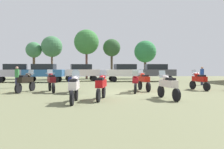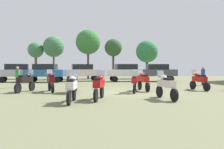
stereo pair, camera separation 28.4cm
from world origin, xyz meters
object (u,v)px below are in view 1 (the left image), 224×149
object	(u,v)px
motorcycle_3	(168,85)
tree_5	(86,42)
motorcycle_5	(144,80)
car_1	(125,71)
motorcycle_10	(51,81)
car_5	(16,72)
motorcycle_12	(74,87)
motorcycle_9	(136,81)
tree_2	(52,47)
person_2	(202,74)
car_2	(44,72)
car_3	(81,71)
motorcycle_7	(199,80)
motorcycle_1	(74,81)
motorcycle_6	(101,85)
tree_1	(34,50)
person_1	(17,75)
tree_4	(145,52)
motorcycle_13	(26,81)
car_4	(156,71)
tree_3	(112,48)

from	to	relation	value
motorcycle_3	tree_5	world-z (taller)	tree_5
motorcycle_5	car_1	distance (m)	10.64
motorcycle_10	car_5	xyz separation A→B (m)	(-5.56, 10.89, 0.44)
motorcycle_5	motorcycle_12	size ratio (longest dim) A/B	1.08
motorcycle_3	tree_5	bearing A→B (deg)	92.57
motorcycle_9	tree_2	world-z (taller)	tree_2
person_2	tree_2	xyz separation A→B (m)	(-15.61, 14.42, 3.65)
car_2	car_1	bearing A→B (deg)	-80.56
motorcycle_3	motorcycle_10	world-z (taller)	motorcycle_10
car_3	motorcycle_7	bearing A→B (deg)	-152.05
motorcycle_1	car_2	xyz separation A→B (m)	(-3.89, 10.92, 0.44)
motorcycle_6	car_5	world-z (taller)	car_5
motorcycle_9	tree_1	xyz separation A→B (m)	(-10.99, 20.08, 3.39)
motorcycle_3	motorcycle_7	xyz separation A→B (m)	(3.88, 4.37, -0.01)
person_1	tree_5	bearing A→B (deg)	73.70
person_1	tree_4	xyz separation A→B (m)	(14.08, 14.45, 2.95)
car_1	tree_2	size ratio (longest dim) A/B	0.72
car_1	tree_5	xyz separation A→B (m)	(-4.47, 6.90, 4.07)
motorcycle_1	motorcycle_10	world-z (taller)	motorcycle_1
motorcycle_6	car_5	distance (m)	17.14
motorcycle_3	person_2	world-z (taller)	person_2
person_1	motorcycle_1	bearing A→B (deg)	-36.28
motorcycle_3	motorcycle_9	xyz separation A→B (m)	(-0.99, 3.33, -0.01)
tree_1	motorcycle_5	bearing A→B (deg)	-58.31
motorcycle_12	car_2	distance (m)	15.76
person_1	motorcycle_12	bearing A→B (deg)	-54.46
person_2	motorcycle_10	bearing A→B (deg)	-75.48
motorcycle_13	person_1	distance (m)	3.78
tree_4	tree_1	bearing A→B (deg)	175.34
motorcycle_7	tree_5	xyz separation A→B (m)	(-8.16, 17.47, 4.52)
motorcycle_3	motorcycle_10	bearing A→B (deg)	139.45
car_5	car_1	bearing A→B (deg)	-100.11
motorcycle_6	car_2	xyz separation A→B (m)	(-5.46, 14.34, 0.44)
motorcycle_9	motorcycle_10	xyz separation A→B (m)	(-5.48, 0.71, 0.01)
motorcycle_6	car_5	xyz separation A→B (m)	(-8.62, 14.81, 0.44)
motorcycle_9	motorcycle_12	distance (m)	5.50
car_1	car_4	size ratio (longest dim) A/B	1.02
motorcycle_3	motorcycle_7	distance (m)	5.84
motorcycle_7	tree_4	bearing A→B (deg)	75.24
motorcycle_3	tree_5	size ratio (longest dim) A/B	0.32
motorcycle_6	tree_4	bearing A→B (deg)	83.51
tree_1	motorcycle_13	bearing A→B (deg)	-78.71
motorcycle_12	tree_2	size ratio (longest dim) A/B	0.34
motorcycle_1	motorcycle_5	distance (m)	4.85
car_4	car_3	bearing A→B (deg)	84.22
motorcycle_7	person_1	size ratio (longest dim) A/B	1.21
tree_3	motorcycle_12	bearing A→B (deg)	-100.01
motorcycle_3	tree_2	distance (m)	25.16
motorcycle_9	tree_2	distance (m)	21.75
person_1	person_2	bearing A→B (deg)	8.10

